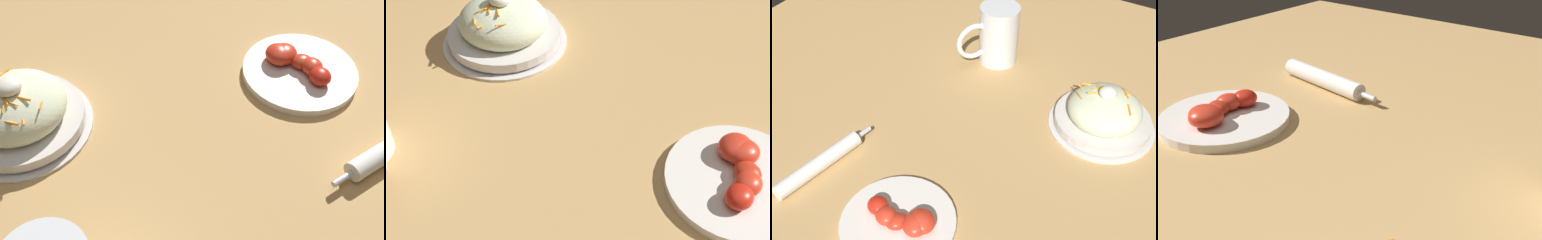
% 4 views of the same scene
% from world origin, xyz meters
% --- Properties ---
extents(ground_plane, '(1.43, 1.43, 0.00)m').
position_xyz_m(ground_plane, '(0.00, 0.00, 0.00)').
color(ground_plane, tan).
extents(salad_plate, '(0.22, 0.22, 0.10)m').
position_xyz_m(salad_plate, '(0.17, -0.25, 0.03)').
color(salad_plate, silver).
rests_on(salad_plate, ground_plane).
extents(beer_mug, '(0.14, 0.11, 0.14)m').
position_xyz_m(beer_mug, '(0.27, 0.05, 0.06)').
color(beer_mug, white).
rests_on(beer_mug, ground_plane).
extents(napkin_roll, '(0.22, 0.06, 0.03)m').
position_xyz_m(napkin_roll, '(-0.22, 0.16, 0.02)').
color(napkin_roll, white).
rests_on(napkin_roll, ground_plane).
extents(tomato_plate, '(0.20, 0.20, 0.04)m').
position_xyz_m(tomato_plate, '(-0.25, -0.05, 0.01)').
color(tomato_plate, white).
rests_on(tomato_plate, ground_plane).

